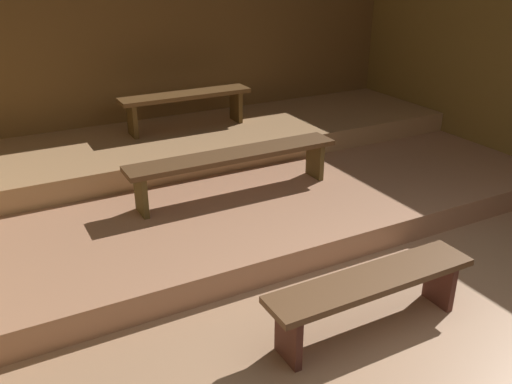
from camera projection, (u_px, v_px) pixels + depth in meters
name	position (u px, v px, depth m)	size (l,w,h in m)	color
ground	(266.00, 227.00, 5.15)	(6.83, 5.47, 0.08)	tan
wall_back	(171.00, 57.00, 6.57)	(6.83, 0.06, 2.34)	brown
wall_right	(510.00, 68.00, 5.98)	(0.06, 5.47, 2.34)	brown
platform_lower	(233.00, 186.00, 5.66)	(6.03, 3.26, 0.23)	tan
platform_middle	(200.00, 141.00, 6.26)	(6.03, 1.52, 0.23)	tan
bench_floor_center	(372.00, 288.00, 3.56)	(1.50, 0.32, 0.41)	brown
bench_lower_center	(234.00, 160.00, 5.05)	(2.05, 0.32, 0.41)	brown
bench_middle_center	(186.00, 100.00, 6.19)	(1.51, 0.32, 0.41)	brown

